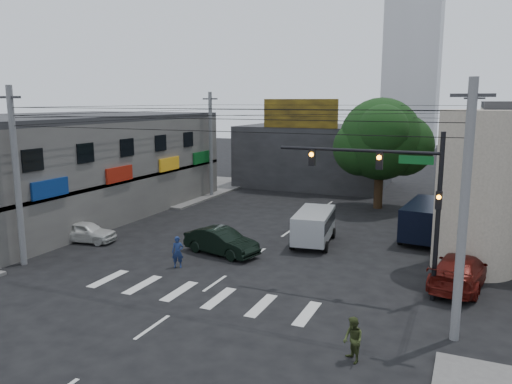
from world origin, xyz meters
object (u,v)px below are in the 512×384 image
Objects in this scene: traffic_gantry at (398,187)px; utility_pole_near_left at (17,177)px; utility_pole_far_left at (211,145)px; navy_van at (426,221)px; utility_pole_far_right at (470,155)px; street_tree at (381,139)px; traffic_officer at (178,252)px; white_compact at (86,232)px; maroon_sedan at (460,270)px; dark_sedan at (221,241)px; utility_pole_near_right at (464,214)px; silver_minivan at (314,228)px; pedestrian_olive at (353,340)px.

utility_pole_near_left is (-18.32, -3.50, -0.23)m from traffic_gantry.
navy_van is at bearing -20.54° from utility_pole_far_left.
utility_pole_near_left and utility_pole_far_right have the same top height.
traffic_officer is (-6.83, -18.71, -4.66)m from street_tree.
maroon_sedan is at bearing -95.93° from white_compact.
maroon_sedan is (12.32, -0.01, 0.03)m from dark_sedan.
street_tree is 0.95× the size of utility_pole_near_right.
dark_sedan is at bearing -110.20° from street_tree.
traffic_gantry is at bearing -78.01° from street_tree.
street_tree is 17.51m from dark_sedan.
traffic_gantry reaches higher than traffic_officer.
traffic_gantry is 1.23× the size of navy_van.
maroon_sedan is (21.00, 1.06, 0.13)m from white_compact.
navy_van is at bearing -65.59° from silver_minivan.
traffic_gantry is 18.66m from utility_pole_near_left.
maroon_sedan is at bearing 118.98° from pedestrian_olive.
maroon_sedan is at bearing 39.18° from traffic_gantry.
traffic_officer is at bearing -112.21° from white_compact.
utility_pole_near_right is at bearing -101.21° from dark_sedan.
utility_pole_far_left is 1.97× the size of dark_sedan.
navy_van is (-2.18, -7.05, -3.46)m from utility_pole_far_right.
dark_sedan is (-12.32, 5.68, -3.87)m from utility_pole_near_right.
street_tree is 1.48× the size of navy_van.
traffic_gantry is 5.33m from maroon_sedan.
utility_pole_near_left is 1.66× the size of maroon_sedan.
traffic_gantry reaches higher than dark_sedan.
utility_pole_near_left is at bearing -124.00° from street_tree.
utility_pole_near_right is 13.24m from silver_minivan.
utility_pole_near_right reaches higher than maroon_sedan.
utility_pole_far_left and utility_pole_far_right have the same top height.
traffic_gantry is at bearing -102.32° from white_compact.
street_tree is 1.57× the size of maroon_sedan.
utility_pole_near_right is at bearing -36.12° from traffic_officer.
utility_pole_near_left is 18.64m from pedestrian_olive.
utility_pole_far_left is 29.84m from pedestrian_olive.
utility_pole_far_right is at bearing -44.56° from silver_minivan.
utility_pole_near_right is 5.72m from pedestrian_olive.
utility_pole_near_left reaches higher than dark_sedan.
traffic_gantry is at bearing 48.12° from maroon_sedan.
silver_minivan is at bearing 130.18° from utility_pole_near_right.
traffic_gantry is 4.42× the size of traffic_officer.
navy_van is at bearing 35.55° from utility_pole_near_left.
white_compact is 19.54m from pedestrian_olive.
white_compact is 2.56× the size of pedestrian_olive.
white_compact is 20.80m from navy_van.
silver_minivan is (4.10, 4.05, 0.26)m from dark_sedan.
street_tree is at bearing 33.53° from navy_van.
utility_pole_near_right is at bearing -52.58° from traffic_gantry.
silver_minivan is at bearing -127.36° from utility_pole_far_right.
traffic_gantry is 25.00m from utility_pole_far_left.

